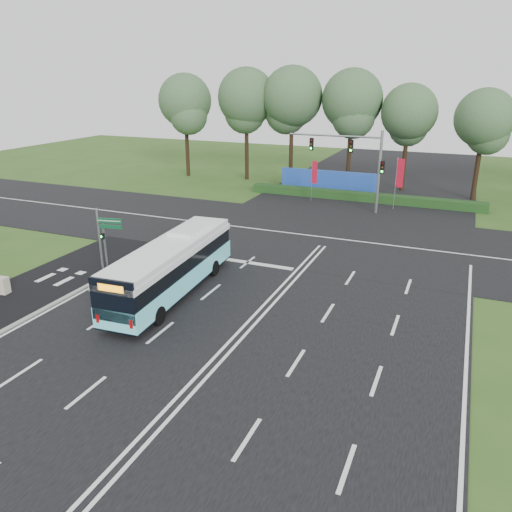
{
  "coord_description": "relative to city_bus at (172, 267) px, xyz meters",
  "views": [
    {
      "loc": [
        8.73,
        -22.11,
        11.23
      ],
      "look_at": [
        -1.45,
        2.0,
        1.74
      ],
      "focal_mm": 35.0,
      "sensor_mm": 36.0,
      "label": 1
    }
  ],
  "objects": [
    {
      "name": "banner_flag_left",
      "position": [
        0.82,
        23.53,
        0.97
      ],
      "size": [
        0.56,
        0.17,
        3.88
      ],
      "rotation": [
        0.0,
        0.0,
        -0.23
      ],
      "color": "gray",
      "rests_on": "ground"
    },
    {
      "name": "blue_hoarding",
      "position": [
        1.12,
        27.9,
        -0.49
      ],
      "size": [
        10.0,
        0.3,
        2.2
      ],
      "primitive_type": "cube",
      "color": "#2049B2",
      "rests_on": "ground"
    },
    {
      "name": "hedge",
      "position": [
        5.12,
        25.4,
        -1.19
      ],
      "size": [
        22.0,
        1.2,
        0.8
      ],
      "primitive_type": "cube",
      "color": "#193A15",
      "rests_on": "ground"
    },
    {
      "name": "road_main",
      "position": [
        5.12,
        0.9,
        -1.57
      ],
      "size": [
        20.0,
        120.0,
        0.04
      ],
      "primitive_type": "cube",
      "color": "black",
      "rests_on": "ground"
    },
    {
      "name": "pedestrian_signal",
      "position": [
        -5.73,
        1.56,
        0.15
      ],
      "size": [
        0.28,
        0.41,
        3.17
      ],
      "rotation": [
        0.0,
        0.0,
        0.23
      ],
      "color": "gray",
      "rests_on": "ground"
    },
    {
      "name": "eucalyptus_row",
      "position": [
        6.86,
        31.49,
        6.93
      ],
      "size": [
        54.96,
        9.13,
        12.33
      ],
      "color": "black",
      "rests_on": "ground"
    },
    {
      "name": "street_sign",
      "position": [
        -5.19,
        1.02,
        0.95
      ],
      "size": [
        1.55,
        0.39,
        4.03
      ],
      "rotation": [
        0.0,
        0.0,
        0.2
      ],
      "color": "gray",
      "rests_on": "ground"
    },
    {
      "name": "utility_cabinet",
      "position": [
        -8.49,
        -3.65,
        -1.1
      ],
      "size": [
        0.64,
        0.55,
        0.97
      ],
      "primitive_type": "cube",
      "rotation": [
        0.0,
        0.0,
        0.12
      ],
      "color": "#C2B69C",
      "rests_on": "ground"
    },
    {
      "name": "bike_path",
      "position": [
        -7.38,
        -2.1,
        -1.56
      ],
      "size": [
        5.0,
        18.0,
        0.06
      ],
      "primitive_type": "cube",
      "color": "black",
      "rests_on": "ground"
    },
    {
      "name": "city_bus",
      "position": [
        0.0,
        0.0,
        0.0
      ],
      "size": [
        3.03,
        11.11,
        3.15
      ],
      "rotation": [
        0.0,
        0.0,
        0.07
      ],
      "color": "#6DEFFD",
      "rests_on": "ground"
    },
    {
      "name": "ground",
      "position": [
        5.12,
        0.9,
        -1.59
      ],
      "size": [
        120.0,
        120.0,
        0.0
      ],
      "primitive_type": "plane",
      "color": "#30521B",
      "rests_on": "ground"
    },
    {
      "name": "road_cross",
      "position": [
        5.12,
        12.9,
        -1.56
      ],
      "size": [
        120.0,
        14.0,
        0.05
      ],
      "primitive_type": "cube",
      "color": "black",
      "rests_on": "ground"
    },
    {
      "name": "kerb_strip",
      "position": [
        -4.98,
        -2.1,
        -1.53
      ],
      "size": [
        0.25,
        18.0,
        0.12
      ],
      "primitive_type": "cube",
      "color": "gray",
      "rests_on": "ground"
    },
    {
      "name": "traffic_light_gantry",
      "position": [
        5.33,
        21.4,
        3.08
      ],
      "size": [
        8.41,
        0.28,
        7.0
      ],
      "color": "gray",
      "rests_on": "ground"
    },
    {
      "name": "banner_flag_mid",
      "position": [
        8.55,
        23.21,
        1.43
      ],
      "size": [
        0.67,
        0.22,
        4.63
      ],
      "rotation": [
        0.0,
        0.0,
        -0.25
      ],
      "color": "gray",
      "rests_on": "ground"
    }
  ]
}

